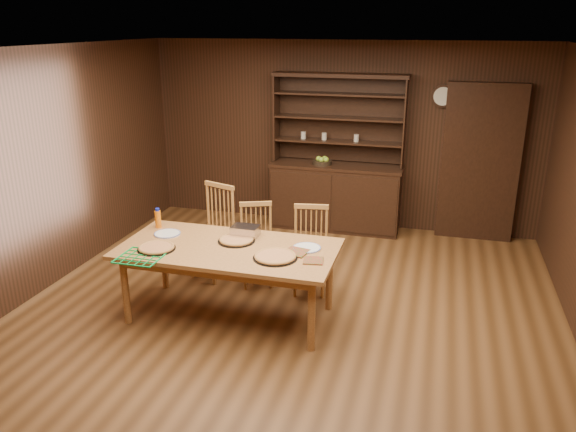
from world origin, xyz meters
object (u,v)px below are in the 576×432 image
(china_hutch, at_px, (336,188))
(chair_center, at_px, (257,241))
(chair_left, at_px, (215,228))
(juice_bottle, at_px, (158,219))
(dining_table, at_px, (229,254))
(chair_right, at_px, (310,246))

(china_hutch, distance_m, chair_center, 2.06)
(chair_left, xyz_separation_m, chair_center, (0.52, -0.06, -0.09))
(juice_bottle, bearing_deg, chair_left, 55.25)
(chair_left, distance_m, chair_center, 0.53)
(chair_left, bearing_deg, china_hutch, 80.97)
(chair_left, bearing_deg, chair_center, 12.53)
(juice_bottle, bearing_deg, dining_table, -19.08)
(chair_right, relative_size, juice_bottle, 4.47)
(china_hutch, distance_m, dining_table, 2.87)
(chair_left, bearing_deg, juice_bottle, -105.16)
(dining_table, xyz_separation_m, chair_left, (-0.51, 0.90, -0.10))
(dining_table, relative_size, juice_bottle, 9.83)
(china_hutch, relative_size, chair_center, 2.34)
(china_hutch, height_order, juice_bottle, china_hutch)
(china_hutch, bearing_deg, juice_bottle, -120.11)
(dining_table, bearing_deg, chair_center, 89.36)
(juice_bottle, bearing_deg, china_hutch, 59.89)
(chair_center, distance_m, chair_right, 0.63)
(dining_table, xyz_separation_m, juice_bottle, (-0.92, 0.32, 0.17))
(chair_center, xyz_separation_m, chair_right, (0.63, -0.03, 0.02))
(china_hutch, height_order, chair_left, china_hutch)
(chair_center, bearing_deg, dining_table, -112.12)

